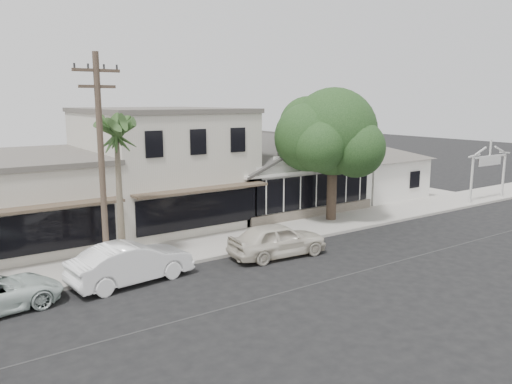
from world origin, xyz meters
TOP-DOWN VIEW (x-y plane):
  - ground at (0.00, 0.00)m, footprint 140.00×140.00m
  - sidewalk_north at (-8.00, 6.75)m, footprint 90.00×3.50m
  - corner_shop at (5.00, 12.47)m, footprint 10.40×8.60m
  - side_cottage at (13.20, 11.50)m, footprint 6.00×6.00m
  - arch_sign at (18.40, 5.30)m, footprint 4.12×0.12m
  - row_building_near at (-3.00, 13.50)m, footprint 8.00×10.00m
  - utility_pole at (-9.00, 5.20)m, footprint 1.80×0.24m
  - car_0 at (-1.47, 3.72)m, footprint 4.85×2.29m
  - car_1 at (-8.31, 4.32)m, footprint 5.10×2.28m
  - shade_tree at (5.21, 7.57)m, footprint 7.16×6.47m
  - palm_east at (-8.00, 6.22)m, footprint 2.80×2.80m

SIDE VIEW (x-z plane):
  - ground at x=0.00m, z-range 0.00..0.00m
  - sidewalk_north at x=-8.00m, z-range 0.00..0.15m
  - car_0 at x=-1.47m, z-range 0.00..1.60m
  - car_1 at x=-8.31m, z-range 0.00..1.63m
  - side_cottage at x=13.20m, z-range 0.00..3.00m
  - corner_shop at x=5.00m, z-range 0.07..5.17m
  - arch_sign at x=18.40m, z-range 1.18..5.13m
  - row_building_near at x=-3.00m, z-range 0.00..6.50m
  - utility_pole at x=-9.00m, z-range 0.29..9.29m
  - shade_tree at x=5.21m, z-range 1.26..9.20m
  - palm_east at x=-8.00m, z-range 2.43..9.37m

